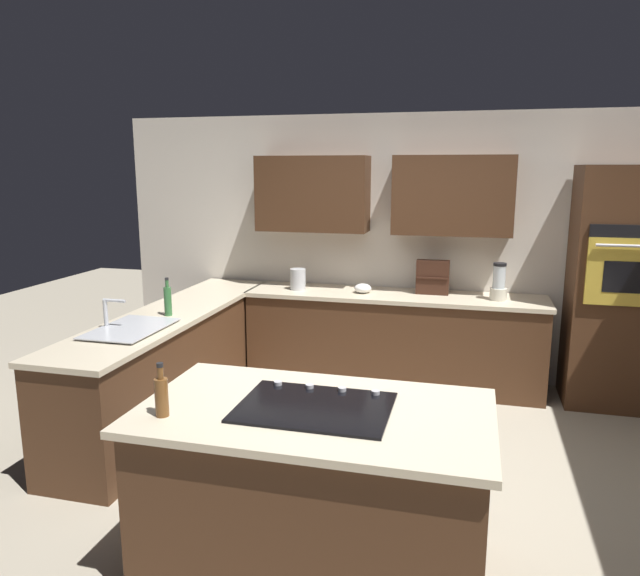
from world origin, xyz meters
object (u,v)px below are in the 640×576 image
wall_oven (619,288)px  mixing_bowl (363,288)px  sink_unit (129,328)px  spice_rack (433,277)px  cooktop (315,407)px  oil_bottle (162,395)px  kettle (298,279)px  blender (499,284)px  dish_soap_bottle (168,300)px

wall_oven → mixing_bowl: bearing=0.7°
sink_unit → spice_rack: spice_rack is taller
mixing_bowl → cooktop: bearing=95.7°
cooktop → oil_bottle: oil_bottle is taller
kettle → spice_rack: bearing=-175.1°
blender → spice_rack: (0.60, -0.11, 0.02)m
spice_rack → kettle: size_ratio=1.58×
mixing_bowl → sink_unit: bearing=50.9°
blender → mixing_bowl: size_ratio=2.08×
kettle → oil_bottle: 3.10m
sink_unit → mixing_bowl: (-1.43, -1.76, 0.03)m
spice_rack → kettle: 1.31m
mixing_bowl → dish_soap_bottle: (1.37, 1.28, 0.08)m
sink_unit → blender: blender is taller
cooktop → dish_soap_bottle: dish_soap_bottle is taller
wall_oven → blender: bearing=1.6°
blender → kettle: blender is taller
sink_unit → cooktop: bearing=148.4°
cooktop → dish_soap_bottle: 2.25m
wall_oven → spice_rack: wall_oven is taller
wall_oven → kettle: bearing=0.6°
dish_soap_bottle → sink_unit: bearing=83.0°
sink_unit → blender: 3.21m
mixing_bowl → oil_bottle: oil_bottle is taller
blender → dish_soap_bottle: 2.91m
cooktop → dish_soap_bottle: (1.65, -1.53, 0.12)m
blender → spice_rack: size_ratio=1.05×
wall_oven → spice_rack: bearing=-3.0°
wall_oven → oil_bottle: (2.66, 3.11, -0.05)m
sink_unit → cooktop: 2.00m
sink_unit → dish_soap_bottle: 0.50m
sink_unit → dish_soap_bottle: bearing=-97.0°
mixing_bowl → kettle: 0.65m
kettle → dish_soap_bottle: bearing=60.6°
sink_unit → spice_rack: bearing=-138.0°
wall_oven → oil_bottle: wall_oven is taller
sink_unit → oil_bottle: size_ratio=2.60×
wall_oven → kettle: wall_oven is taller
oil_bottle → blender: bearing=-118.3°
cooktop → mixing_bowl: size_ratio=4.62×
wall_oven → mixing_bowl: wall_oven is taller
spice_rack → cooktop: bearing=82.7°
sink_unit → dish_soap_bottle: size_ratio=2.23×
spice_rack → dish_soap_bottle: size_ratio=1.04×
cooktop → blender: (-0.97, -2.81, 0.14)m
spice_rack → dish_soap_bottle: 2.45m
kettle → oil_bottle: oil_bottle is taller
cooktop → kettle: 2.96m
cooktop → kettle: size_ratio=3.67×
kettle → wall_oven: bearing=-179.4°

